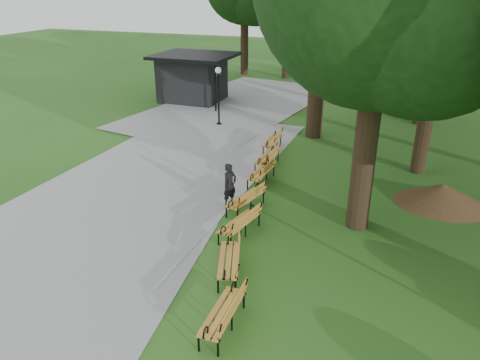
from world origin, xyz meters
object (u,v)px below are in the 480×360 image
(dirt_mound, at_px, (442,194))
(bench_6, at_px, (272,141))
(kiosk, at_px, (192,77))
(person, at_px, (230,185))
(bench_0, at_px, (223,313))
(bench_1, at_px, (229,260))
(bench_3, at_px, (246,199))
(bench_2, at_px, (239,223))
(bench_4, at_px, (261,172))
(lamp_post, at_px, (218,84))
(bench_5, at_px, (267,157))

(dirt_mound, xyz_separation_m, bench_6, (-7.12, 3.40, 0.05))
(kiosk, bearing_deg, person, -59.44)
(bench_0, bearing_deg, bench_1, -162.71)
(bench_0, relative_size, bench_3, 1.00)
(bench_6, bearing_deg, bench_2, 5.84)
(bench_2, bearing_deg, bench_4, -159.62)
(kiosk, xyz_separation_m, bench_4, (8.11, -11.13, -1.06))
(dirt_mound, relative_size, bench_4, 1.42)
(dirt_mound, bearing_deg, person, -159.55)
(dirt_mound, xyz_separation_m, bench_4, (-6.49, -0.36, 0.05))
(bench_3, bearing_deg, kiosk, -134.39)
(bench_1, bearing_deg, dirt_mound, 121.37)
(bench_0, distance_m, bench_1, 2.09)
(kiosk, xyz_separation_m, bench_1, (9.08, -17.17, -1.06))
(dirt_mound, xyz_separation_m, bench_1, (-5.51, -6.40, 0.05))
(kiosk, xyz_separation_m, lamp_post, (3.66, -4.51, 0.74))
(kiosk, xyz_separation_m, bench_5, (7.85, -9.50, -1.06))
(bench_5, bearing_deg, lamp_post, -136.90)
(bench_1, distance_m, bench_5, 7.77)
(bench_1, relative_size, bench_4, 1.00)
(lamp_post, xyz_separation_m, bench_0, (6.05, -14.66, -1.80))
(bench_4, distance_m, bench_6, 3.81)
(kiosk, bearing_deg, bench_6, -43.91)
(lamp_post, xyz_separation_m, bench_1, (5.43, -12.66, -1.80))
(person, relative_size, bench_3, 0.82)
(lamp_post, distance_m, bench_2, 11.90)
(kiosk, relative_size, lamp_post, 1.54)
(bench_1, xyz_separation_m, bench_4, (-0.98, 6.04, 0.00))
(person, height_order, bench_1, person)
(kiosk, bearing_deg, bench_5, -49.70)
(bench_0, xyz_separation_m, bench_4, (-1.60, 8.03, 0.00))
(lamp_post, distance_m, dirt_mound, 12.74)
(kiosk, bearing_deg, dirt_mound, -35.71)
(bench_2, distance_m, bench_4, 4.06)
(lamp_post, relative_size, bench_5, 1.63)
(dirt_mound, bearing_deg, bench_3, -156.48)
(lamp_post, relative_size, bench_1, 1.63)
(person, xyz_separation_m, bench_4, (0.44, 2.22, -0.34))
(bench_1, xyz_separation_m, bench_6, (-1.61, 9.80, 0.00))
(dirt_mound, bearing_deg, bench_1, -130.74)
(person, xyz_separation_m, bench_1, (1.42, -3.82, -0.34))
(lamp_post, xyz_separation_m, bench_4, (4.45, -6.62, -1.80))
(lamp_post, bearing_deg, bench_6, -36.89)
(dirt_mound, distance_m, bench_5, 6.86)
(kiosk, distance_m, lamp_post, 5.85)
(dirt_mound, bearing_deg, bench_6, 154.52)
(kiosk, bearing_deg, bench_1, -61.41)
(lamp_post, height_order, bench_0, lamp_post)
(kiosk, height_order, bench_2, kiosk)
(lamp_post, height_order, bench_5, lamp_post)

